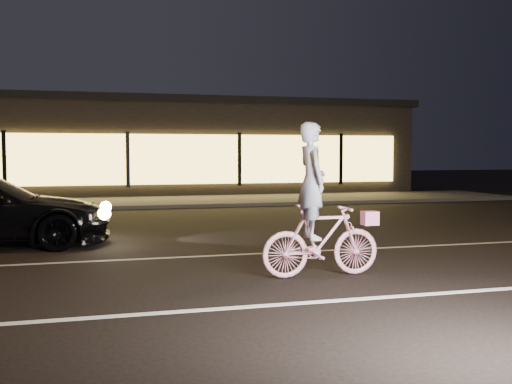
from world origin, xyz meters
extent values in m
plane|color=black|center=(0.00, 0.00, 0.00)|extent=(90.00, 90.00, 0.00)
cube|color=silver|center=(0.00, -1.50, 0.00)|extent=(60.00, 0.12, 0.01)
cube|color=gray|center=(0.00, 2.00, 0.00)|extent=(60.00, 0.10, 0.01)
cube|color=#383533|center=(0.00, 13.00, 0.06)|extent=(30.00, 4.00, 0.12)
cube|color=black|center=(0.00, 19.00, 2.00)|extent=(25.00, 8.00, 4.00)
cube|color=black|center=(0.00, 19.00, 4.05)|extent=(25.40, 8.40, 0.30)
cube|color=#E8C151|center=(0.00, 14.90, 1.60)|extent=(23.00, 0.15, 2.00)
cube|color=black|center=(-4.50, 14.82, 1.60)|extent=(0.15, 0.08, 2.20)
cube|color=black|center=(0.00, 14.82, 1.60)|extent=(0.15, 0.08, 2.20)
cube|color=black|center=(4.50, 14.82, 1.60)|extent=(0.15, 0.08, 2.20)
cube|color=black|center=(9.00, 14.82, 1.60)|extent=(0.15, 0.08, 2.20)
imported|color=#EF3D71|center=(2.34, -0.12, 0.56)|extent=(1.85, 0.52, 1.11)
imported|color=white|center=(2.18, -0.12, 1.46)|extent=(0.42, 0.64, 1.75)
cube|color=#FF5088|center=(3.13, -0.12, 0.87)|extent=(0.23, 0.19, 0.21)
sphere|color=#FFF2BF|center=(-0.83, 4.75, 0.68)|extent=(0.25, 0.25, 0.25)
sphere|color=#FFF2BF|center=(-0.84, 3.39, 0.68)|extent=(0.25, 0.25, 0.25)
camera|label=1|loc=(-0.76, -8.12, 1.88)|focal=40.00mm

